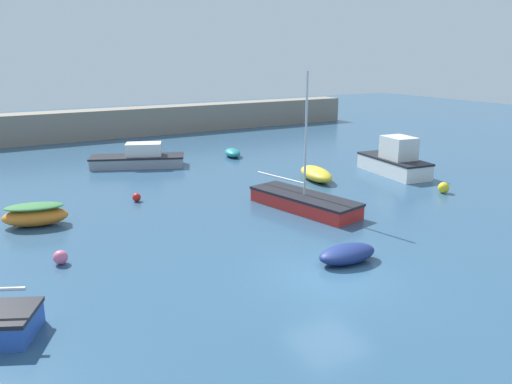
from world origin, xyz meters
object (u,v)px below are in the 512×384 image
object	(u,v)px
dinghy_near_pier	(347,254)
open_tender_yellow	(316,174)
sailboat_tall_mast	(304,201)
fishing_dinghy_green	(233,153)
motorboat_with_cabin	(139,158)
cabin_cruiser_white	(395,161)
rowboat_with_red_cover	(35,215)
mooring_buoy_yellow	(444,188)
mooring_buoy_pink	(60,257)
mooring_buoy_red	(137,197)

from	to	relation	value
dinghy_near_pier	open_tender_yellow	size ratio (longest dim) A/B	0.67
sailboat_tall_mast	fishing_dinghy_green	size ratio (longest dim) A/B	2.85
motorboat_with_cabin	cabin_cruiser_white	xyz separation A→B (m)	(12.97, -10.03, 0.30)
dinghy_near_pier	open_tender_yellow	xyz separation A→B (m)	(6.29, 10.27, 0.06)
rowboat_with_red_cover	mooring_buoy_yellow	bearing A→B (deg)	179.78
cabin_cruiser_white	rowboat_with_red_cover	bearing A→B (deg)	94.89
rowboat_with_red_cover	mooring_buoy_pink	bearing A→B (deg)	107.36
fishing_dinghy_green	mooring_buoy_red	xyz separation A→B (m)	(-9.45, -7.67, -0.08)
fishing_dinghy_green	cabin_cruiser_white	xyz separation A→B (m)	(6.13, -9.87, 0.56)
rowboat_with_red_cover	fishing_dinghy_green	size ratio (longest dim) A/B	1.30
dinghy_near_pier	mooring_buoy_pink	world-z (taller)	dinghy_near_pier
dinghy_near_pier	mooring_buoy_pink	xyz separation A→B (m)	(-8.87, 4.97, -0.07)
fishing_dinghy_green	mooring_buoy_yellow	distance (m)	15.28
motorboat_with_cabin	mooring_buoy_pink	distance (m)	15.88
cabin_cruiser_white	mooring_buoy_red	distance (m)	15.74
rowboat_with_red_cover	cabin_cruiser_white	size ratio (longest dim) A/B	0.56
open_tender_yellow	mooring_buoy_yellow	world-z (taller)	open_tender_yellow
sailboat_tall_mast	mooring_buoy_red	distance (m)	8.43
open_tender_yellow	sailboat_tall_mast	distance (m)	5.87
rowboat_with_red_cover	dinghy_near_pier	size ratio (longest dim) A/B	1.26
open_tender_yellow	mooring_buoy_yellow	distance (m)	7.08
dinghy_near_pier	open_tender_yellow	bearing A→B (deg)	-119.09
cabin_cruiser_white	fishing_dinghy_green	bearing A→B (deg)	39.01
mooring_buoy_red	mooring_buoy_pink	world-z (taller)	mooring_buoy_pink
dinghy_near_pier	open_tender_yellow	world-z (taller)	open_tender_yellow
rowboat_with_red_cover	cabin_cruiser_white	distance (m)	20.48
mooring_buoy_red	sailboat_tall_mast	bearing A→B (deg)	-39.21
motorboat_with_cabin	mooring_buoy_pink	size ratio (longest dim) A/B	12.49
dinghy_near_pier	open_tender_yellow	distance (m)	12.04
motorboat_with_cabin	sailboat_tall_mast	bearing A→B (deg)	129.33
motorboat_with_cabin	fishing_dinghy_green	bearing A→B (deg)	-158.61
sailboat_tall_mast	fishing_dinghy_green	distance (m)	13.32
rowboat_with_red_cover	cabin_cruiser_white	bearing A→B (deg)	-167.34
mooring_buoy_red	mooring_buoy_yellow	distance (m)	16.14
open_tender_yellow	mooring_buoy_pink	distance (m)	16.06
motorboat_with_cabin	mooring_buoy_pink	bearing A→B (deg)	85.42
fishing_dinghy_green	motorboat_with_cabin	bearing A→B (deg)	104.50
open_tender_yellow	mooring_buoy_pink	xyz separation A→B (m)	(-15.16, -5.30, -0.13)
fishing_dinghy_green	mooring_buoy_pink	xyz separation A→B (m)	(-14.12, -13.95, -0.04)
open_tender_yellow	dinghy_near_pier	bearing A→B (deg)	-18.56
rowboat_with_red_cover	mooring_buoy_yellow	world-z (taller)	rowboat_with_red_cover
mooring_buoy_pink	cabin_cruiser_white	bearing A→B (deg)	11.39
fishing_dinghy_green	mooring_buoy_red	size ratio (longest dim) A/B	5.33
rowboat_with_red_cover	dinghy_near_pier	distance (m)	13.41
rowboat_with_red_cover	motorboat_with_cabin	size ratio (longest dim) A/B	0.47
motorboat_with_cabin	mooring_buoy_pink	xyz separation A→B (m)	(-7.28, -14.11, -0.30)
mooring_buoy_pink	motorboat_with_cabin	bearing A→B (deg)	62.71
open_tender_yellow	mooring_buoy_red	xyz separation A→B (m)	(-10.48, 0.99, -0.17)
dinghy_near_pier	motorboat_with_cabin	bearing A→B (deg)	-82.84
sailboat_tall_mast	motorboat_with_cabin	xyz separation A→B (m)	(-3.93, 13.15, 0.16)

